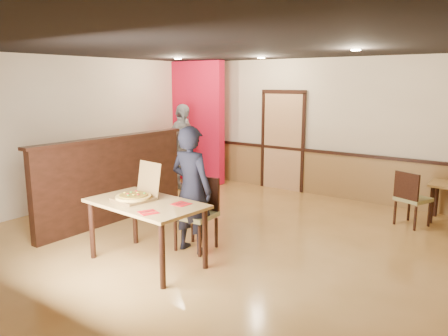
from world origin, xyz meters
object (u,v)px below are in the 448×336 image
object	(u,v)px
side_chair_left	(411,197)
diner_chair	(199,210)
diner	(191,190)
pizza_box	(136,195)
passerby	(182,147)
main_table	(146,210)

from	to	relation	value
side_chair_left	diner_chair	bearing A→B (deg)	72.69
diner	pizza_box	distance (m)	0.76
diner_chair	pizza_box	xyz separation A→B (m)	(-0.37, -0.81, 0.33)
pizza_box	diner_chair	bearing A→B (deg)	71.91
diner	side_chair_left	bearing A→B (deg)	-128.61
diner_chair	passerby	size ratio (longest dim) A/B	0.54
diner_chair	diner	distance (m)	0.36
main_table	diner_chair	size ratio (longest dim) A/B	1.58
diner_chair	side_chair_left	xyz separation A→B (m)	(2.19, 2.74, -0.05)
main_table	pizza_box	bearing A→B (deg)	-179.34
pizza_box	main_table	bearing A→B (deg)	3.31
main_table	passerby	xyz separation A→B (m)	(-2.35, 3.38, 0.22)
pizza_box	diner	bearing A→B (deg)	67.03
main_table	side_chair_left	distance (m)	4.30
passerby	diner	bearing A→B (deg)	-142.44
pizza_box	passerby	bearing A→B (deg)	129.36
main_table	pizza_box	world-z (taller)	pizza_box
main_table	passerby	bearing A→B (deg)	128.71
side_chair_left	diner	world-z (taller)	diner
diner_chair	side_chair_left	distance (m)	3.51
side_chair_left	passerby	distance (m)	4.76
passerby	pizza_box	bearing A→B (deg)	-152.85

